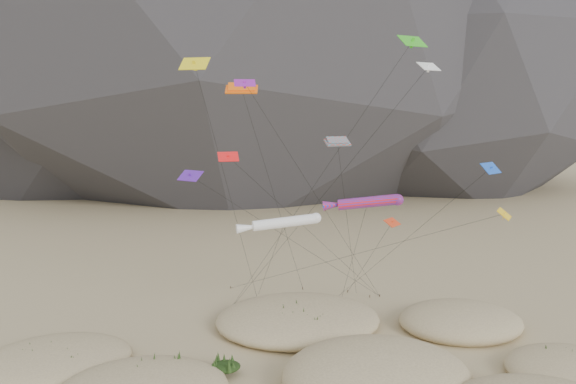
% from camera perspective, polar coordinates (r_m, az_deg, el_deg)
% --- Properties ---
extents(dunes, '(51.57, 38.90, 4.04)m').
position_cam_1_polar(dunes, '(43.96, 4.07, -18.65)').
color(dunes, '#CCB789').
rests_on(dunes, ground).
extents(dune_grass, '(44.81, 28.68, 1.56)m').
position_cam_1_polar(dune_grass, '(44.41, 2.96, -18.14)').
color(dune_grass, black).
rests_on(dune_grass, ground).
extents(kite_stakes, '(16.78, 7.14, 0.30)m').
position_cam_1_polar(kite_stakes, '(63.28, 1.98, -10.45)').
color(kite_stakes, '#3F2D1E').
rests_on(kite_stakes, ground).
extents(rainbow_tube_kite, '(7.30, 9.33, 13.07)m').
position_cam_1_polar(rainbow_tube_kite, '(51.42, 7.82, -1.06)').
color(rainbow_tube_kite, red).
rests_on(rainbow_tube_kite, ground).
extents(white_tube_kite, '(7.56, 14.17, 11.67)m').
position_cam_1_polar(white_tube_kite, '(48.55, -0.69, -3.15)').
color(white_tube_kite, white).
rests_on(white_tube_kite, ground).
extents(orange_parafoil, '(9.14, 10.55, 23.04)m').
position_cam_1_polar(orange_parafoil, '(51.47, -4.67, 10.23)').
color(orange_parafoil, '#F25D0C').
rests_on(orange_parafoil, ground).
extents(multi_parafoil, '(6.92, 13.64, 18.39)m').
position_cam_1_polar(multi_parafoil, '(47.61, 5.09, 4.85)').
color(multi_parafoil, red).
rests_on(multi_parafoil, ground).
extents(delta_kites, '(27.09, 23.02, 26.93)m').
position_cam_1_polar(delta_kites, '(47.39, 5.51, 6.02)').
color(delta_kites, '#561DAB').
rests_on(delta_kites, ground).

